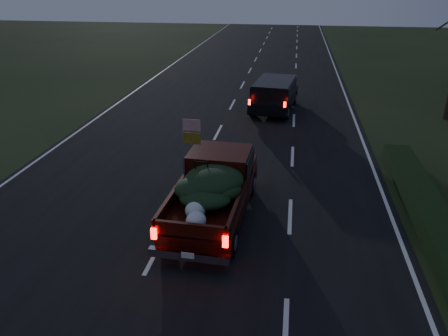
% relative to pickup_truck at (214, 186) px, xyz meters
% --- Properties ---
extents(ground, '(120.00, 120.00, 0.00)m').
position_rel_pickup_truck_xyz_m(ground, '(-1.22, -2.15, -1.05)').
color(ground, black).
rests_on(ground, ground).
extents(road_asphalt, '(14.00, 120.00, 0.02)m').
position_rel_pickup_truck_xyz_m(road_asphalt, '(-1.22, -2.15, -1.04)').
color(road_asphalt, black).
rests_on(road_asphalt, ground).
extents(hedge_row, '(1.00, 10.00, 0.60)m').
position_rel_pickup_truck_xyz_m(hedge_row, '(6.58, 0.85, -0.75)').
color(hedge_row, black).
rests_on(hedge_row, ground).
extents(pickup_truck, '(2.28, 5.44, 2.81)m').
position_rel_pickup_truck_xyz_m(pickup_truck, '(0.00, 0.00, 0.00)').
color(pickup_truck, '#370D07').
rests_on(pickup_truck, ground).
extents(lead_suv, '(2.56, 5.05, 1.39)m').
position_rel_pickup_truck_xyz_m(lead_suv, '(1.23, 12.07, 0.00)').
color(lead_suv, black).
rests_on(lead_suv, ground).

